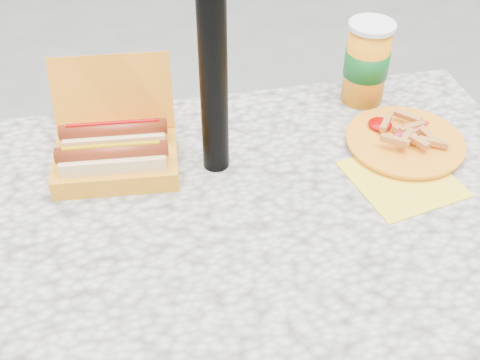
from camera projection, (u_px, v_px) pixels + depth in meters
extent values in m
cube|color=beige|center=(233.00, 231.00, 1.06)|extent=(1.20, 0.80, 0.05)
cylinder|color=black|center=(7.00, 283.00, 1.45)|extent=(0.07, 0.07, 0.70)
cylinder|color=black|center=(395.00, 223.00, 1.61)|extent=(0.07, 0.07, 0.70)
cube|color=orange|center=(117.00, 162.00, 1.14)|extent=(0.24, 0.17, 0.04)
cube|color=orange|center=(112.00, 93.00, 1.15)|extent=(0.23, 0.08, 0.14)
cube|color=#FAE69F|center=(114.00, 164.00, 1.10)|extent=(0.19, 0.07, 0.05)
cylinder|color=#9B3B14|center=(112.00, 152.00, 1.08)|extent=(0.20, 0.05, 0.03)
cylinder|color=#BC9000|center=(111.00, 146.00, 1.07)|extent=(0.17, 0.02, 0.01)
cube|color=#FAE69F|center=(116.00, 142.00, 1.15)|extent=(0.19, 0.07, 0.05)
cylinder|color=#9B3B14|center=(114.00, 129.00, 1.13)|extent=(0.20, 0.05, 0.03)
cylinder|color=#970001|center=(113.00, 123.00, 1.12)|extent=(0.17, 0.02, 0.01)
cube|color=yellow|center=(403.00, 179.00, 1.13)|extent=(0.22, 0.22, 0.00)
cylinder|color=orange|center=(405.00, 142.00, 1.20)|extent=(0.22, 0.22, 0.01)
cylinder|color=orange|center=(405.00, 140.00, 1.20)|extent=(0.24, 0.24, 0.01)
cube|color=#CB8A4A|center=(407.00, 116.00, 1.23)|extent=(0.05, 0.05, 0.01)
cube|color=#CB8A4A|center=(405.00, 138.00, 1.17)|extent=(0.05, 0.05, 0.01)
cube|color=#CB8A4A|center=(386.00, 123.00, 1.21)|extent=(0.04, 0.05, 0.01)
cube|color=#CB8A4A|center=(410.00, 136.00, 1.19)|extent=(0.05, 0.05, 0.01)
cube|color=#CB8A4A|center=(405.00, 134.00, 1.20)|extent=(0.04, 0.06, 0.01)
cube|color=#CB8A4A|center=(426.00, 133.00, 1.20)|extent=(0.03, 0.06, 0.01)
cube|color=#CB8A4A|center=(412.00, 127.00, 1.20)|extent=(0.06, 0.03, 0.01)
cube|color=#CB8A4A|center=(420.00, 126.00, 1.22)|extent=(0.04, 0.06, 0.01)
cube|color=#CB8A4A|center=(434.00, 142.00, 1.17)|extent=(0.05, 0.04, 0.01)
cube|color=#CB8A4A|center=(411.00, 134.00, 1.19)|extent=(0.02, 0.06, 0.01)
cube|color=#CB8A4A|center=(416.00, 140.00, 1.17)|extent=(0.04, 0.06, 0.01)
cube|color=#CB8A4A|center=(395.00, 140.00, 1.16)|extent=(0.05, 0.04, 0.01)
cube|color=#CB8A4A|center=(413.00, 127.00, 1.21)|extent=(0.05, 0.04, 0.01)
ellipsoid|color=#970001|center=(380.00, 124.00, 1.23)|extent=(0.05, 0.05, 0.01)
cube|color=#B62333|center=(410.00, 130.00, 1.20)|extent=(0.09, 0.04, 0.00)
cylinder|color=orange|center=(366.00, 65.00, 1.28)|extent=(0.09, 0.09, 0.17)
cylinder|color=#0E591C|center=(367.00, 63.00, 1.28)|extent=(0.10, 0.10, 0.06)
cylinder|color=white|center=(372.00, 26.00, 1.22)|extent=(0.10, 0.10, 0.01)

